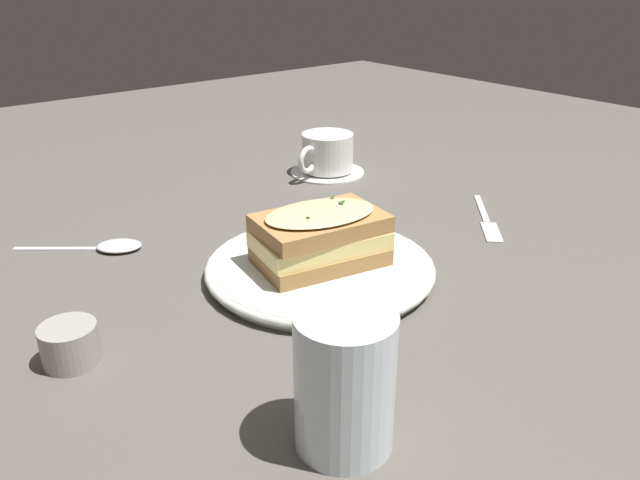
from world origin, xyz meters
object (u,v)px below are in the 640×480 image
at_px(sandwich, 320,237).
at_px(condiment_pot, 71,345).
at_px(dinner_plate, 320,268).
at_px(teacup_with_saucer, 327,155).
at_px(fork, 488,222).
at_px(water_glass, 345,381).
at_px(spoon, 112,246).

bearing_deg(sandwich, condiment_pot, 178.30).
distance_m(dinner_plate, teacup_with_saucer, 0.38).
height_order(sandwich, fork, sandwich).
relative_size(water_glass, fork, 0.84).
bearing_deg(fork, dinner_plate, 39.00).
height_order(teacup_with_saucer, fork, teacup_with_saucer).
distance_m(water_glass, fork, 0.49).
height_order(dinner_plate, teacup_with_saucer, teacup_with_saucer).
distance_m(teacup_with_saucer, spoon, 0.42).
height_order(fork, spoon, spoon).
relative_size(dinner_plate, condiment_pot, 5.14).
distance_m(sandwich, teacup_with_saucer, 0.38).
bearing_deg(sandwich, water_glass, -125.53).
bearing_deg(spoon, teacup_with_saucer, 137.61).
xyz_separation_m(teacup_with_saucer, spoon, (-0.42, -0.06, -0.03)).
bearing_deg(fork, water_glass, 68.77).
height_order(teacup_with_saucer, condiment_pot, teacup_with_saucer).
bearing_deg(condiment_pot, dinner_plate, -1.78).
bearing_deg(spoon, fork, 99.38).
relative_size(dinner_plate, sandwich, 1.67).
xyz_separation_m(water_glass, spoon, (-0.00, 0.46, -0.05)).
xyz_separation_m(sandwich, water_glass, (-0.16, -0.23, 0.01)).
relative_size(teacup_with_saucer, water_glass, 1.25).
relative_size(fork, condiment_pot, 2.57).
bearing_deg(water_glass, teacup_with_saucer, 51.30).
bearing_deg(teacup_with_saucer, sandwich, 33.68).
bearing_deg(fork, condiment_pot, 41.03).
xyz_separation_m(teacup_with_saucer, fork, (0.03, -0.32, -0.03)).
xyz_separation_m(dinner_plate, condiment_pot, (-0.29, 0.01, 0.01)).
xyz_separation_m(dinner_plate, spoon, (-0.16, 0.23, -0.01)).
distance_m(dinner_plate, fork, 0.29).
height_order(sandwich, condiment_pot, sandwich).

